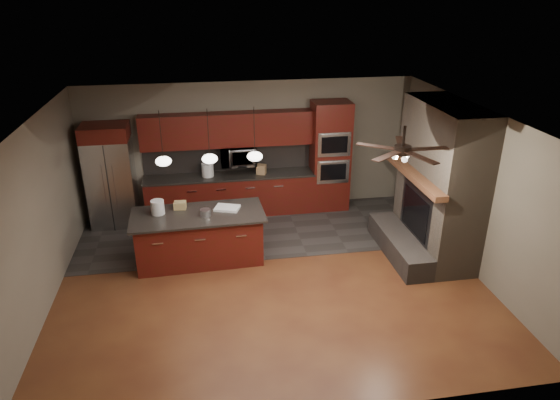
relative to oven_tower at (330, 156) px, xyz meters
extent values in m
plane|color=brown|center=(-1.70, -2.69, -1.19)|extent=(7.00, 7.00, 0.00)
cube|color=white|center=(-1.70, -2.69, 1.61)|extent=(7.00, 6.00, 0.02)
cube|color=slate|center=(-1.70, 0.31, 0.21)|extent=(7.00, 0.02, 2.80)
cube|color=slate|center=(1.80, -2.69, 0.21)|extent=(0.02, 6.00, 2.80)
cube|color=slate|center=(-5.20, -2.69, 0.21)|extent=(0.02, 6.00, 2.80)
cube|color=#322F2D|center=(-1.70, -0.89, -1.19)|extent=(7.00, 2.40, 0.01)
cube|color=brown|center=(1.40, -2.29, 0.21)|extent=(0.80, 2.00, 2.80)
cube|color=#3F3933|center=(0.75, -2.29, -0.99)|extent=(0.50, 2.00, 0.40)
cube|color=#2D2D30|center=(1.02, -2.29, -0.37)|extent=(0.05, 1.20, 0.95)
cube|color=black|center=(1.00, -2.29, -0.37)|extent=(0.02, 1.00, 0.75)
cube|color=brown|center=(0.90, -2.29, 0.36)|extent=(0.22, 2.10, 0.10)
cube|color=#550F11|center=(-2.18, 0.01, -0.76)|extent=(3.55, 0.60, 0.86)
cube|color=black|center=(-2.18, 0.01, -0.31)|extent=(3.59, 0.64, 0.04)
cube|color=black|center=(-2.18, 0.29, 0.01)|extent=(3.55, 0.03, 0.60)
cube|color=#550F11|center=(-2.18, 0.13, 0.66)|extent=(3.55, 0.35, 0.70)
cube|color=#550F11|center=(0.00, 0.01, 0.00)|extent=(0.80, 0.60, 2.38)
cube|color=silver|center=(0.00, -0.30, -0.24)|extent=(0.70, 0.03, 0.52)
cube|color=black|center=(0.00, -0.32, -0.24)|extent=(0.55, 0.02, 0.35)
cube|color=silver|center=(0.00, -0.30, 0.36)|extent=(0.70, 0.03, 0.52)
cube|color=black|center=(0.00, -0.32, 0.36)|extent=(0.55, 0.02, 0.35)
imported|color=silver|center=(-1.98, 0.06, 0.11)|extent=(0.73, 0.41, 0.50)
cube|color=silver|center=(-4.57, -0.07, -0.28)|extent=(0.91, 0.72, 1.82)
cube|color=#2D2D30|center=(-4.57, -0.44, -0.28)|extent=(0.02, 0.02, 1.80)
cube|color=silver|center=(-4.67, -0.45, -0.23)|extent=(0.03, 0.03, 0.91)
cube|color=silver|center=(-4.47, -0.45, -0.23)|extent=(0.03, 0.03, 0.91)
cube|color=#550F11|center=(-4.57, -0.08, 0.77)|extent=(0.91, 0.72, 0.30)
cube|color=#550F11|center=(-2.86, -1.88, -0.75)|extent=(2.20, 0.98, 0.88)
cube|color=black|center=(-2.86, -1.88, -0.29)|extent=(2.36, 1.14, 0.04)
cylinder|color=silver|center=(-3.54, -1.76, -0.15)|extent=(0.28, 0.28, 0.25)
cylinder|color=#B7B7BD|center=(-2.73, -1.99, -0.21)|extent=(0.20, 0.20, 0.12)
cube|color=white|center=(-2.34, -1.76, -0.25)|extent=(0.50, 0.42, 0.04)
cube|color=#A48A54|center=(-3.17, -1.61, -0.20)|extent=(0.23, 0.18, 0.14)
cylinder|color=white|center=(-2.63, 0.01, -0.15)|extent=(0.29, 0.29, 0.28)
cube|color=#A27C53|center=(-1.50, -0.04, -0.19)|extent=(0.23, 0.21, 0.21)
cylinder|color=black|center=(-3.35, -1.99, 1.22)|extent=(0.01, 0.01, 0.78)
ellipsoid|color=white|center=(-3.35, -1.99, 0.77)|extent=(0.26, 0.26, 0.16)
cylinder|color=black|center=(-2.60, -1.99, 1.22)|extent=(0.01, 0.01, 0.78)
ellipsoid|color=white|center=(-2.60, -1.99, 0.77)|extent=(0.26, 0.26, 0.16)
cylinder|color=black|center=(-1.85, -1.99, 1.22)|extent=(0.01, 0.01, 0.78)
ellipsoid|color=white|center=(-1.85, -1.99, 0.77)|extent=(0.26, 0.26, 0.16)
cylinder|color=black|center=(0.10, -3.49, 1.46)|extent=(0.04, 0.04, 0.30)
cylinder|color=black|center=(0.10, -3.49, 1.26)|extent=(0.24, 0.24, 0.12)
cube|color=black|center=(0.48, -3.49, 1.26)|extent=(0.60, 0.12, 0.01)
cube|color=black|center=(0.22, -3.13, 1.26)|extent=(0.30, 0.61, 0.01)
cube|color=black|center=(-0.21, -3.27, 1.26)|extent=(0.56, 0.45, 0.01)
cube|color=black|center=(-0.21, -3.72, 1.26)|extent=(0.56, 0.45, 0.01)
cube|color=black|center=(0.22, -3.85, 1.26)|extent=(0.30, 0.61, 0.01)
camera|label=1|loc=(-2.73, -9.90, 3.45)|focal=32.00mm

